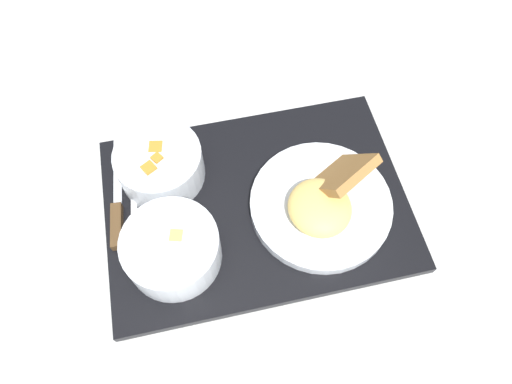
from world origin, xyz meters
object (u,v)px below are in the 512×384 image
Objects in this scene: knife at (117,213)px; spoon at (135,201)px; bowl_soup at (172,248)px; plate_main at (322,203)px; bowl_salad at (160,163)px.

knife reaches higher than spoon.
bowl_soup is 0.22m from plate_main.
plate_main is (0.22, -0.11, -0.02)m from bowl_salad.
plate_main is 0.30m from knife.
bowl_soup is 0.70× the size of knife.
spoon is (-0.05, -0.04, -0.03)m from bowl_salad.
bowl_soup is 0.78× the size of spoon.
bowl_salad is at bearing -50.30° from knife.
bowl_soup is at bearing -134.07° from knife.
bowl_salad reaches higher than knife.
knife is at bearing 169.62° from plate_main.
bowl_salad is 0.25m from plate_main.
plate_main reaches higher than bowl_soup.
plate_main reaches higher than bowl_salad.
knife is at bearing 123.25° from spoon.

